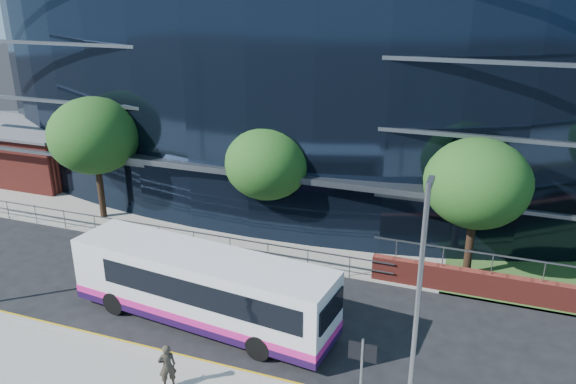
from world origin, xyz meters
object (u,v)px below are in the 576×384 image
at_px(street_sign, 362,362).
at_px(streetlight_east, 417,315).
at_px(brick_pavilion, 33,150).
at_px(city_bus, 203,287).
at_px(pedestrian_b, 167,366).
at_px(tree_far_a, 94,136).
at_px(tree_far_c, 477,183).
at_px(tree_far_b, 267,163).

height_order(street_sign, streetlight_east, streetlight_east).
bearing_deg(brick_pavilion, city_bus, -31.47).
relative_size(street_sign, pedestrian_b, 1.75).
distance_m(tree_far_a, tree_far_c, 20.00).
bearing_deg(pedestrian_b, brick_pavilion, -80.55).
bearing_deg(street_sign, brick_pavilion, 150.35).
xyz_separation_m(tree_far_a, tree_far_b, (10.00, 0.50, -0.65)).
xyz_separation_m(tree_far_a, tree_far_c, (20.00, 0.00, -0.33)).
bearing_deg(pedestrian_b, tree_far_c, -169.79).
bearing_deg(pedestrian_b, city_bus, -121.51).
relative_size(tree_far_c, city_bus, 0.59).
relative_size(street_sign, tree_far_a, 0.40).
xyz_separation_m(tree_far_a, city_bus, (10.52, -7.45, -3.30)).
distance_m(tree_far_c, streetlight_east, 11.22).
distance_m(streetlight_east, city_bus, 9.70).
height_order(brick_pavilion, streetlight_east, streetlight_east).
distance_m(street_sign, city_bus, 7.68).
bearing_deg(tree_far_a, city_bus, -35.31).
height_order(street_sign, tree_far_a, tree_far_a).
relative_size(tree_far_c, pedestrian_b, 4.07).
xyz_separation_m(brick_pavilion, street_sign, (26.50, -15.09, 0.21)).
relative_size(street_sign, tree_far_c, 0.43).
relative_size(street_sign, streetlight_east, 0.35).
height_order(street_sign, tree_far_c, tree_far_c).
distance_m(tree_far_c, city_bus, 12.42).
relative_size(street_sign, tree_far_b, 0.46).
height_order(street_sign, city_bus, city_bus).
relative_size(brick_pavilion, tree_far_a, 1.23).
xyz_separation_m(streetlight_east, city_bus, (-8.48, 3.72, -2.87)).
relative_size(tree_far_a, pedestrian_b, 4.36).
height_order(tree_far_b, city_bus, tree_far_b).
bearing_deg(brick_pavilion, tree_far_a, -26.55).
bearing_deg(pedestrian_b, street_sign, 145.17).
relative_size(tree_far_a, streetlight_east, 0.87).
bearing_deg(tree_far_a, tree_far_b, 2.86).
bearing_deg(tree_far_b, city_bus, -86.27).
relative_size(tree_far_b, city_bus, 0.54).
distance_m(tree_far_b, pedestrian_b, 12.42).
bearing_deg(brick_pavilion, street_sign, -29.65).
xyz_separation_m(street_sign, city_bus, (-6.98, 3.14, -0.58)).
bearing_deg(tree_far_a, pedestrian_b, -45.34).
bearing_deg(tree_far_b, tree_far_a, -177.14).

